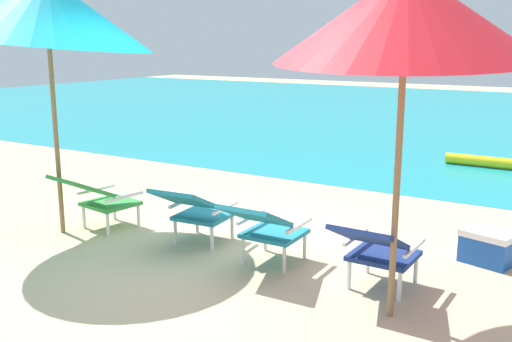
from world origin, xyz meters
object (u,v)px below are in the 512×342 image
(swim_buoy, at_px, (495,163))
(lounge_chair_near_right, at_px, (265,226))
(cooler_box, at_px, (487,247))
(lounge_chair_near_left, at_px, (195,208))
(lounge_chair_far_right, at_px, (377,248))
(beach_umbrella_left, at_px, (47,10))
(lounge_chair_far_left, at_px, (97,196))
(beach_umbrella_right, at_px, (406,15))

(swim_buoy, xyz_separation_m, lounge_chair_near_right, (-1.05, -5.70, 0.31))
(swim_buoy, relative_size, cooler_box, 2.98)
(lounge_chair_near_right, bearing_deg, lounge_chair_near_left, 172.80)
(lounge_chair_near_right, bearing_deg, swim_buoy, 79.54)
(lounge_chair_far_right, xyz_separation_m, beach_umbrella_left, (-3.50, -0.26, 1.96))
(lounge_chair_far_left, bearing_deg, cooler_box, 17.56)
(lounge_chair_far_right, xyz_separation_m, beach_umbrella_right, (0.24, -0.33, 1.84))
(lounge_chair_far_left, distance_m, lounge_chair_far_right, 3.20)
(lounge_chair_near_left, distance_m, cooler_box, 2.86)
(swim_buoy, bearing_deg, lounge_chair_far_left, -118.85)
(beach_umbrella_left, bearing_deg, beach_umbrella_right, -1.19)
(lounge_chair_far_left, distance_m, lounge_chair_near_left, 1.23)
(beach_umbrella_left, distance_m, beach_umbrella_right, 3.75)
(lounge_chair_far_right, bearing_deg, lounge_chair_near_right, 178.52)
(beach_umbrella_right, bearing_deg, lounge_chair_near_right, 164.76)
(lounge_chair_near_right, height_order, beach_umbrella_left, beach_umbrella_left)
(lounge_chair_near_right, bearing_deg, lounge_chair_far_left, -178.69)
(lounge_chair_near_left, bearing_deg, cooler_box, 21.84)
(lounge_chair_near_right, relative_size, cooler_box, 1.64)
(lounge_chair_far_left, bearing_deg, lounge_chair_near_right, 1.31)
(lounge_chair_near_left, relative_size, cooler_box, 1.71)
(lounge_chair_far_left, distance_m, cooler_box, 4.06)
(lounge_chair_near_right, relative_size, lounge_chair_far_right, 1.00)
(lounge_chair_near_left, distance_m, lounge_chair_near_right, 0.91)
(swim_buoy, bearing_deg, beach_umbrella_right, -87.42)
(swim_buoy, xyz_separation_m, lounge_chair_far_right, (0.03, -5.73, 0.31))
(lounge_chair_far_left, height_order, lounge_chair_near_left, same)
(swim_buoy, distance_m, lounge_chair_near_left, 5.93)
(lounge_chair_near_right, distance_m, beach_umbrella_left, 3.13)
(swim_buoy, bearing_deg, lounge_chair_near_right, -100.46)
(swim_buoy, xyz_separation_m, beach_umbrella_left, (-3.48, -5.99, 2.27))
(swim_buoy, bearing_deg, lounge_chair_near_left, -109.25)
(lounge_chair_near_right, xyz_separation_m, cooler_box, (1.75, 1.17, -0.24))
(beach_umbrella_left, bearing_deg, lounge_chair_far_right, 4.17)
(lounge_chair_far_right, height_order, beach_umbrella_right, beach_umbrella_right)
(beach_umbrella_left, xyz_separation_m, beach_umbrella_right, (3.75, -0.08, -0.13))
(lounge_chair_near_left, height_order, beach_umbrella_right, beach_umbrella_right)
(swim_buoy, height_order, lounge_chair_near_left, lounge_chair_near_left)
(lounge_chair_far_left, height_order, cooler_box, lounge_chair_far_left)
(lounge_chair_near_left, height_order, beach_umbrella_left, beach_umbrella_left)
(swim_buoy, xyz_separation_m, cooler_box, (0.69, -4.53, 0.06))
(lounge_chair_far_left, relative_size, beach_umbrella_right, 0.36)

